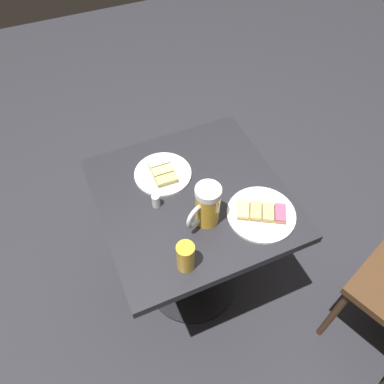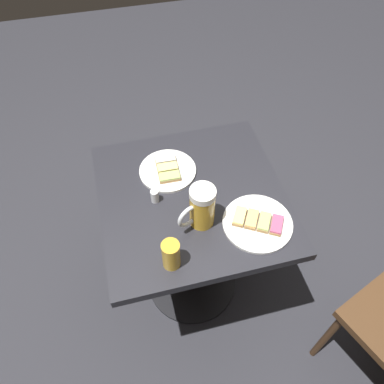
{
  "view_description": "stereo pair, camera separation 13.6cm",
  "coord_description": "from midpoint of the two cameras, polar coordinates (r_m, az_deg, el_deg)",
  "views": [
    {
      "loc": [
        0.78,
        -0.34,
        1.81
      ],
      "look_at": [
        0.0,
        0.0,
        0.74
      ],
      "focal_mm": 35.48,
      "sensor_mm": 36.0,
      "label": 1
    },
    {
      "loc": [
        0.82,
        -0.21,
        1.81
      ],
      "look_at": [
        0.0,
        0.0,
        0.74
      ],
      "focal_mm": 35.48,
      "sensor_mm": 36.0,
      "label": 2
    }
  ],
  "objects": [
    {
      "name": "plate_far",
      "position": [
        1.44,
        -7.11,
        2.69
      ],
      "size": [
        0.22,
        0.22,
        0.03
      ],
      "color": "white",
      "rests_on": "cafe_table"
    },
    {
      "name": "plate_near",
      "position": [
        1.33,
        7.52,
        -3.4
      ],
      "size": [
        0.24,
        0.24,
        0.03
      ],
      "color": "white",
      "rests_on": "cafe_table"
    },
    {
      "name": "cafe_table",
      "position": [
        1.52,
        -2.57,
        -4.78
      ],
      "size": [
        0.67,
        0.67,
        0.72
      ],
      "color": "black",
      "rests_on": "ground_plane"
    },
    {
      "name": "beer_mug",
      "position": [
        1.24,
        -0.93,
        -2.3
      ],
      "size": [
        0.09,
        0.14,
        0.17
      ],
      "color": "gold",
      "rests_on": "cafe_table"
    },
    {
      "name": "beer_glass_small",
      "position": [
        1.18,
        -4.32,
        -9.89
      ],
      "size": [
        0.06,
        0.06,
        0.11
      ],
      "primitive_type": "cylinder",
      "color": "gold",
      "rests_on": "cafe_table"
    },
    {
      "name": "ground_plane",
      "position": [
        1.99,
        -2.0,
        -13.42
      ],
      "size": [
        6.0,
        6.0,
        0.0
      ],
      "primitive_type": "plane",
      "color": "#28282D"
    },
    {
      "name": "salt_shaker",
      "position": [
        1.34,
        -8.34,
        -1.5
      ],
      "size": [
        0.03,
        0.03,
        0.05
      ],
      "primitive_type": "cylinder",
      "color": "silver",
      "rests_on": "cafe_table"
    }
  ]
}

